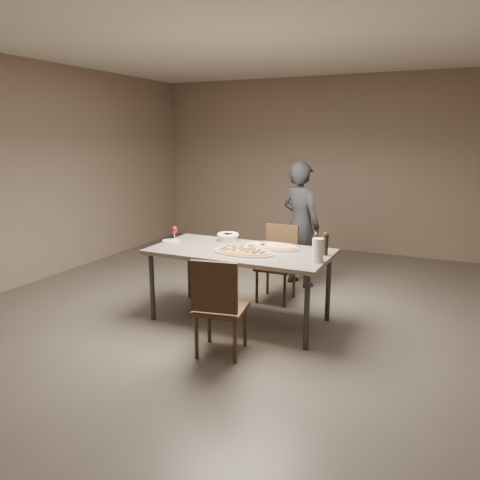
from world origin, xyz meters
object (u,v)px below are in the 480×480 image
at_px(ham_pizza, 272,246).
at_px(chair_near, 218,302).
at_px(carafe, 318,250).
at_px(bread_basket, 228,236).
at_px(dining_table, 240,255).
at_px(chair_far, 279,258).
at_px(pepper_mill_left, 325,244).
at_px(zucchini_pizza, 244,251).
at_px(diner, 301,224).

bearing_deg(ham_pizza, chair_near, -100.18).
xyz_separation_m(carafe, chair_near, (-0.65, -0.70, -0.37)).
relative_size(bread_basket, carafe, 1.08).
distance_m(dining_table, carafe, 0.85).
distance_m(bread_basket, chair_far, 0.71).
height_order(ham_pizza, carafe, carafe).
distance_m(bread_basket, chair_near, 1.26).
bearing_deg(ham_pizza, carafe, -35.69).
bearing_deg(pepper_mill_left, zucchini_pizza, -161.09).
bearing_deg(dining_table, ham_pizza, 39.65).
distance_m(ham_pizza, diner, 1.20).
bearing_deg(zucchini_pizza, dining_table, 132.33).
bearing_deg(dining_table, chair_near, -77.74).
bearing_deg(dining_table, carafe, -8.04).
distance_m(dining_table, ham_pizza, 0.34).
distance_m(zucchini_pizza, chair_near, 0.77).
bearing_deg(carafe, dining_table, 171.96).
bearing_deg(bread_basket, diner, 66.75).
relative_size(dining_table, pepper_mill_left, 7.89).
relative_size(chair_near, chair_far, 1.02).
xyz_separation_m(zucchini_pizza, pepper_mill_left, (0.74, 0.25, 0.09)).
relative_size(carafe, chair_near, 0.25).
bearing_deg(chair_far, ham_pizza, 102.69).
relative_size(dining_table, chair_far, 2.09).
distance_m(carafe, diner, 1.66).
relative_size(pepper_mill_left, carafe, 1.05).
relative_size(bread_basket, chair_near, 0.27).
height_order(ham_pizza, chair_near, chair_near).
bearing_deg(chair_near, zucchini_pizza, 86.89).
height_order(bread_basket, chair_near, chair_near).
bearing_deg(zucchini_pizza, bread_basket, 134.04).
height_order(dining_table, pepper_mill_left, pepper_mill_left).
bearing_deg(bread_basket, ham_pizza, -10.67).
relative_size(zucchini_pizza, carafe, 2.88).
xyz_separation_m(ham_pizza, diner, (-0.08, 1.20, 0.02)).
height_order(pepper_mill_left, chair_near, pepper_mill_left).
height_order(dining_table, chair_far, chair_far).
height_order(dining_table, zucchini_pizza, zucchini_pizza).
xyz_separation_m(ham_pizza, bread_basket, (-0.55, 0.10, 0.03)).
distance_m(zucchini_pizza, bread_basket, 0.57).
bearing_deg(carafe, zucchini_pizza, 179.14).
bearing_deg(dining_table, pepper_mill_left, 10.06).
bearing_deg(carafe, chair_near, -133.08).
xyz_separation_m(bread_basket, chair_far, (0.41, 0.48, -0.32)).
distance_m(carafe, chair_near, 1.02).
bearing_deg(dining_table, diner, 82.77).
bearing_deg(bread_basket, carafe, -21.13).
bearing_deg(diner, zucchini_pizza, 111.37).
height_order(ham_pizza, bread_basket, bread_basket).
relative_size(ham_pizza, pepper_mill_left, 2.58).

